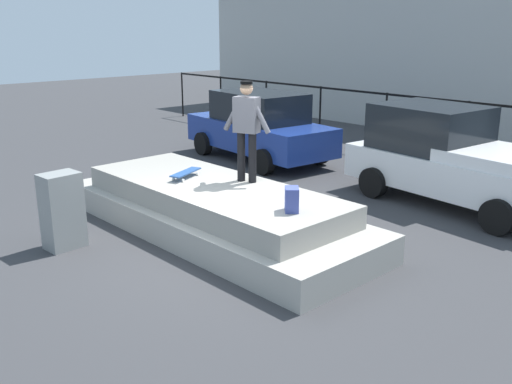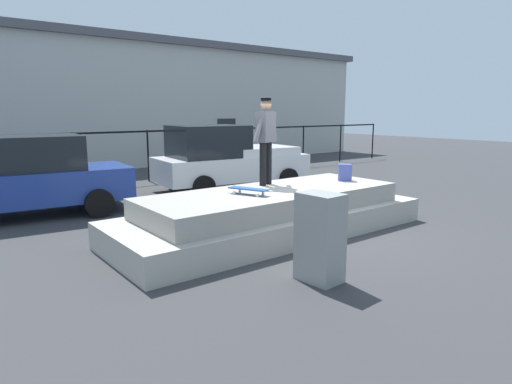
{
  "view_description": "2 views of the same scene",
  "coord_description": "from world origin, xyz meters",
  "px_view_note": "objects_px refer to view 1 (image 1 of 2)",
  "views": [
    {
      "loc": [
        6.69,
        -5.51,
        3.52
      ],
      "look_at": [
        -0.28,
        1.01,
        0.72
      ],
      "focal_mm": 39.97,
      "sensor_mm": 36.0,
      "label": 1
    },
    {
      "loc": [
        -6.18,
        -5.93,
        2.37
      ],
      "look_at": [
        -0.47,
        1.43,
        0.64
      ],
      "focal_mm": 30.88,
      "sensor_mm": 36.0,
      "label": 2
    }
  ],
  "objects_px": {
    "skateboarder": "(247,124)",
    "skateboard": "(186,173)",
    "utility_box": "(62,211)",
    "backpack": "(292,199)",
    "car_white_pickup_mid": "(454,158)",
    "car_blue_sedan_near": "(259,126)"
  },
  "relations": [
    {
      "from": "utility_box",
      "to": "backpack",
      "type": "bearing_deg",
      "value": 32.19
    },
    {
      "from": "skateboard",
      "to": "backpack",
      "type": "height_order",
      "value": "backpack"
    },
    {
      "from": "skateboarder",
      "to": "car_blue_sedan_near",
      "type": "distance_m",
      "value": 5.53
    },
    {
      "from": "backpack",
      "to": "utility_box",
      "type": "height_order",
      "value": "utility_box"
    },
    {
      "from": "skateboarder",
      "to": "skateboard",
      "type": "bearing_deg",
      "value": -144.95
    },
    {
      "from": "skateboarder",
      "to": "utility_box",
      "type": "relative_size",
      "value": 1.4
    },
    {
      "from": "backpack",
      "to": "car_white_pickup_mid",
      "type": "height_order",
      "value": "car_white_pickup_mid"
    },
    {
      "from": "skateboard",
      "to": "car_white_pickup_mid",
      "type": "xyz_separation_m",
      "value": [
        2.7,
        4.69,
        -0.01
      ]
    },
    {
      "from": "car_white_pickup_mid",
      "to": "utility_box",
      "type": "distance_m",
      "value": 7.55
    },
    {
      "from": "utility_box",
      "to": "skateboard",
      "type": "bearing_deg",
      "value": 75.92
    },
    {
      "from": "car_blue_sedan_near",
      "to": "utility_box",
      "type": "height_order",
      "value": "car_blue_sedan_near"
    },
    {
      "from": "backpack",
      "to": "car_blue_sedan_near",
      "type": "distance_m",
      "value": 7.14
    },
    {
      "from": "car_blue_sedan_near",
      "to": "utility_box",
      "type": "relative_size",
      "value": 3.72
    },
    {
      "from": "car_white_pickup_mid",
      "to": "skateboard",
      "type": "bearing_deg",
      "value": -119.96
    },
    {
      "from": "skateboard",
      "to": "backpack",
      "type": "xyz_separation_m",
      "value": [
        2.63,
        0.01,
        0.08
      ]
    },
    {
      "from": "backpack",
      "to": "car_blue_sedan_near",
      "type": "bearing_deg",
      "value": 4.13
    },
    {
      "from": "skateboard",
      "to": "skateboarder",
      "type": "bearing_deg",
      "value": 35.05
    },
    {
      "from": "backpack",
      "to": "car_white_pickup_mid",
      "type": "xyz_separation_m",
      "value": [
        0.07,
        4.68,
        -0.09
      ]
    },
    {
      "from": "car_blue_sedan_near",
      "to": "skateboard",
      "type": "bearing_deg",
      "value": -57.72
    },
    {
      "from": "skateboarder",
      "to": "car_white_pickup_mid",
      "type": "bearing_deg",
      "value": 66.29
    },
    {
      "from": "skateboarder",
      "to": "utility_box",
      "type": "height_order",
      "value": "skateboarder"
    },
    {
      "from": "skateboarder",
      "to": "car_white_pickup_mid",
      "type": "relative_size",
      "value": 0.37
    }
  ]
}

